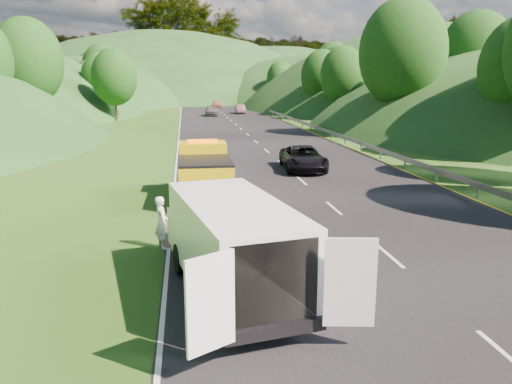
{
  "coord_description": "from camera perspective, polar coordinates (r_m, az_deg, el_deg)",
  "views": [
    {
      "loc": [
        -3.24,
        -16.14,
        5.42
      ],
      "look_at": [
        -0.68,
        1.98,
        1.3
      ],
      "focal_mm": 35.0,
      "sensor_mm": 36.0,
      "label": 1
    }
  ],
  "objects": [
    {
      "name": "woman",
      "position": [
        16.81,
        -10.61,
        -6.35
      ],
      "size": [
        0.6,
        0.73,
        1.74
      ],
      "primitive_type": "imported",
      "rotation": [
        0.0,
        0.0,
        1.81
      ],
      "color": "white",
      "rests_on": "ground"
    },
    {
      "name": "white_van",
      "position": [
        12.74,
        -2.78,
        -5.67
      ],
      "size": [
        4.3,
        7.45,
        2.49
      ],
      "rotation": [
        0.0,
        0.0,
        0.19
      ],
      "color": "black",
      "rests_on": "ground"
    },
    {
      "name": "child",
      "position": [
        16.9,
        -1.55,
        -6.02
      ],
      "size": [
        0.6,
        0.61,
        1.0
      ],
      "primitive_type": "imported",
      "rotation": [
        0.0,
        0.0,
        -0.89
      ],
      "color": "tan",
      "rests_on": "ground"
    },
    {
      "name": "road_surface",
      "position": [
        56.75,
        -1.72,
        7.2
      ],
      "size": [
        14.0,
        200.0,
        0.02
      ],
      "primitive_type": "cube",
      "color": "black",
      "rests_on": "ground"
    },
    {
      "name": "worker",
      "position": [
        11.61,
        -0.97,
        -15.13
      ],
      "size": [
        1.38,
        1.1,
        1.87
      ],
      "primitive_type": "imported",
      "rotation": [
        0.0,
        0.0,
        0.39
      ],
      "color": "black",
      "rests_on": "ground"
    },
    {
      "name": "spare_tire",
      "position": [
        12.21,
        -0.21,
        -13.67
      ],
      "size": [
        0.64,
        0.64,
        0.2
      ],
      "primitive_type": "cylinder",
      "color": "black",
      "rests_on": "ground"
    },
    {
      "name": "dist_car_a",
      "position": [
        78.18,
        -5.1,
        8.65
      ],
      "size": [
        1.85,
        4.61,
        1.57
      ],
      "primitive_type": "imported",
      "color": "#4F5054",
      "rests_on": "ground"
    },
    {
      "name": "dist_car_c",
      "position": [
        101.07,
        -4.42,
        9.57
      ],
      "size": [
        1.99,
        4.88,
        1.42
      ],
      "primitive_type": "imported",
      "color": "#AF6957",
      "rests_on": "ground"
    },
    {
      "name": "hills_backdrop",
      "position": [
        151.25,
        -4.43,
        10.59
      ],
      "size": [
        201.0,
        288.6,
        44.0
      ],
      "primitive_type": null,
      "color": "#2D5B23",
      "rests_on": "ground"
    },
    {
      "name": "tow_truck",
      "position": [
        23.31,
        -5.96,
        2.4
      ],
      "size": [
        2.36,
        6.13,
        2.63
      ],
      "rotation": [
        0.0,
        0.0,
        0.0
      ],
      "color": "black",
      "rests_on": "ground"
    },
    {
      "name": "tree_line_left",
      "position": [
        77.94,
        -19.9,
        7.95
      ],
      "size": [
        14.0,
        140.0,
        14.0
      ],
      "primitive_type": null,
      "color": "#255318",
      "rests_on": "ground"
    },
    {
      "name": "passing_suv",
      "position": [
        30.83,
        5.38,
        2.5
      ],
      "size": [
        2.74,
        5.38,
        1.46
      ],
      "primitive_type": "imported",
      "rotation": [
        0.0,
        0.0,
        -0.06
      ],
      "color": "black",
      "rests_on": "ground"
    },
    {
      "name": "tree_line_right",
      "position": [
        80.72,
        11.06,
        8.6
      ],
      "size": [
        14.0,
        140.0,
        14.0
      ],
      "primitive_type": null,
      "color": "#255318",
      "rests_on": "ground"
    },
    {
      "name": "dist_car_b",
      "position": [
        83.31,
        -1.81,
        8.94
      ],
      "size": [
        1.51,
        4.33,
        1.43
      ],
      "primitive_type": "imported",
      "color": "brown",
      "rests_on": "ground"
    },
    {
      "name": "guardrail",
      "position": [
        70.17,
        3.13,
        8.23
      ],
      "size": [
        0.06,
        140.0,
        1.52
      ],
      "primitive_type": "cube",
      "color": "gray",
      "rests_on": "ground"
    },
    {
      "name": "suitcase",
      "position": [
        16.69,
        -10.38,
        -5.46
      ],
      "size": [
        0.4,
        0.32,
        0.56
      ],
      "primitive_type": "cube",
      "rotation": [
        0.0,
        0.0,
        0.42
      ],
      "color": "#67604D",
      "rests_on": "ground"
    },
    {
      "name": "ground",
      "position": [
        17.33,
        3.15,
        -5.56
      ],
      "size": [
        320.0,
        320.0,
        0.0
      ],
      "primitive_type": "plane",
      "color": "#38661E",
      "rests_on": "ground"
    }
  ]
}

